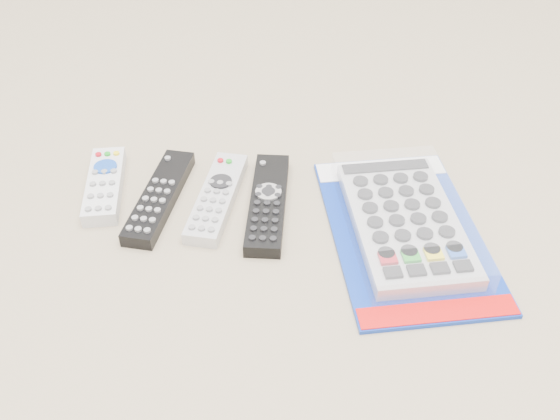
# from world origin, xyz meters

# --- Properties ---
(remote_small_grey) EXTENTS (0.07, 0.16, 0.02)m
(remote_small_grey) POSITION_xyz_m (-0.24, 0.04, 0.01)
(remote_small_grey) COLOR #BCBDBF
(remote_small_grey) RESTS_ON ground
(remote_slim_black) EXTENTS (0.07, 0.20, 0.02)m
(remote_slim_black) POSITION_xyz_m (-0.16, 0.02, 0.01)
(remote_slim_black) COLOR black
(remote_slim_black) RESTS_ON ground
(remote_silver_dvd) EXTENTS (0.07, 0.19, 0.02)m
(remote_silver_dvd) POSITION_xyz_m (-0.08, 0.02, 0.01)
(remote_silver_dvd) COLOR #B5B5B9
(remote_silver_dvd) RESTS_ON ground
(remote_large_black) EXTENTS (0.05, 0.20, 0.02)m
(remote_large_black) POSITION_xyz_m (-0.00, 0.01, 0.01)
(remote_large_black) COLOR black
(remote_large_black) RESTS_ON ground
(jumbo_remote_packaged) EXTENTS (0.25, 0.34, 0.04)m
(jumbo_remote_packaged) POSITION_xyz_m (0.18, -0.02, 0.02)
(jumbo_remote_packaged) COLOR #0D2C94
(jumbo_remote_packaged) RESTS_ON ground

